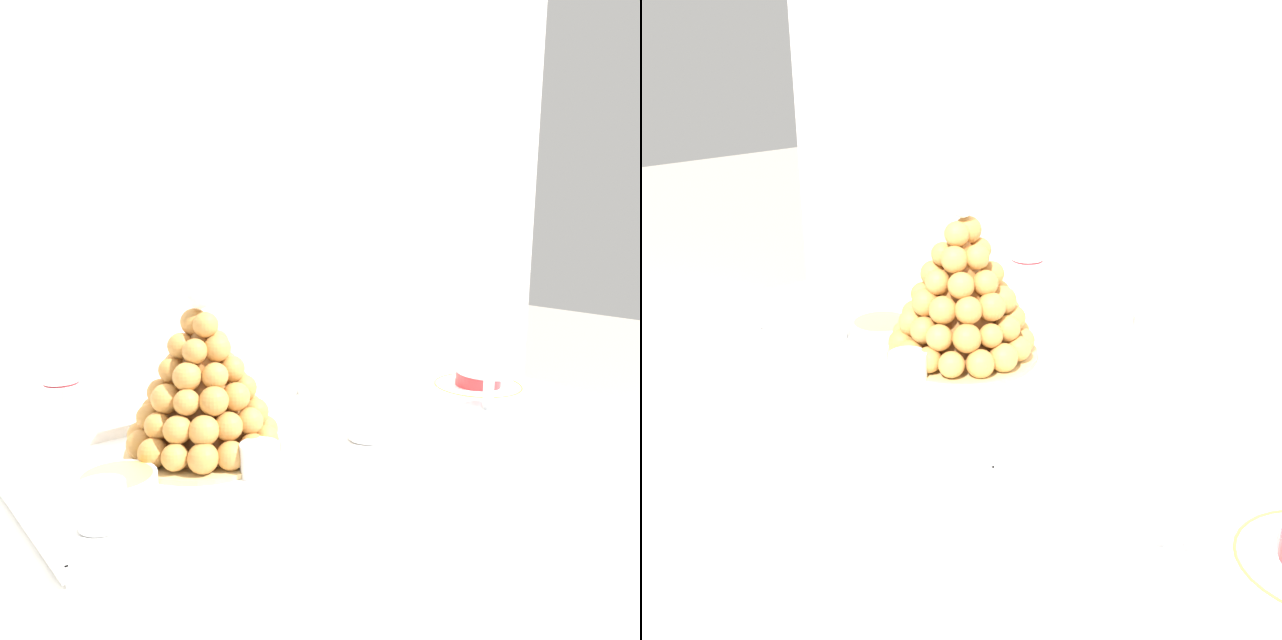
# 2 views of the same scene
# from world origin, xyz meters

# --- Properties ---
(backdrop_wall) EXTENTS (4.80, 0.10, 2.50)m
(backdrop_wall) POSITION_xyz_m (0.00, 1.13, 1.25)
(backdrop_wall) COLOR silver
(backdrop_wall) RESTS_ON ground_plane
(buffet_table) EXTENTS (1.28, 1.00, 0.79)m
(buffet_table) POSITION_xyz_m (0.00, 0.00, 0.70)
(buffet_table) COLOR brown
(buffet_table) RESTS_ON ground_plane
(serving_tray) EXTENTS (0.58, 0.36, 0.02)m
(serving_tray) POSITION_xyz_m (-0.13, 0.05, 0.80)
(serving_tray) COLOR white
(serving_tray) RESTS_ON buffet_table
(croquembouche) EXTENTS (0.24, 0.24, 0.26)m
(croquembouche) POSITION_xyz_m (-0.14, 0.07, 0.90)
(croquembouche) COLOR tan
(croquembouche) RESTS_ON serving_tray
(dessert_cup_left) EXTENTS (0.06, 0.06, 0.05)m
(dessert_cup_left) POSITION_xyz_m (-0.34, -0.04, 0.83)
(dessert_cup_left) COLOR silver
(dessert_cup_left) RESTS_ON serving_tray
(dessert_cup_mid_left) EXTENTS (0.06, 0.06, 0.05)m
(dessert_cup_mid_left) POSITION_xyz_m (-0.12, -0.05, 0.82)
(dessert_cup_mid_left) COLOR silver
(dessert_cup_mid_left) RESTS_ON serving_tray
(dessert_cup_centre) EXTENTS (0.06, 0.06, 0.05)m
(dessert_cup_centre) POSITION_xyz_m (0.09, -0.04, 0.83)
(dessert_cup_centre) COLOR silver
(dessert_cup_centre) RESTS_ON serving_tray
(creme_brulee_ramekin) EXTENTS (0.10, 0.10, 0.02)m
(creme_brulee_ramekin) POSITION_xyz_m (-0.29, 0.03, 0.82)
(creme_brulee_ramekin) COLOR white
(creme_brulee_ramekin) RESTS_ON serving_tray
(macaron_goblet) EXTENTS (0.12, 0.12, 0.27)m
(macaron_goblet) POSITION_xyz_m (0.37, -0.08, 0.96)
(macaron_goblet) COLOR white
(macaron_goblet) RESTS_ON buffet_table
(fruit_tart_plate) EXTENTS (0.19, 0.19, 0.05)m
(fruit_tart_plate) POSITION_xyz_m (0.49, 0.03, 0.81)
(fruit_tart_plate) COLOR white
(fruit_tart_plate) RESTS_ON buffet_table
(wine_glass) EXTENTS (0.08, 0.08, 0.15)m
(wine_glass) POSITION_xyz_m (-0.27, 0.34, 0.90)
(wine_glass) COLOR silver
(wine_glass) RESTS_ON buffet_table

